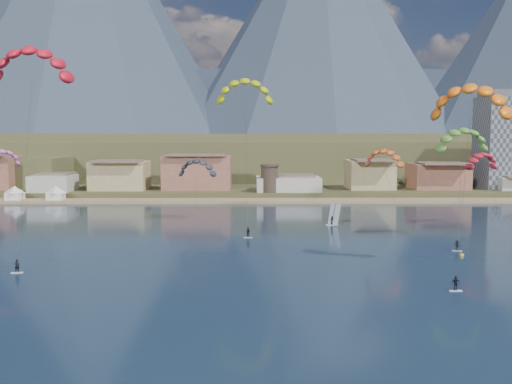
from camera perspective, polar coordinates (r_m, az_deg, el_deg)
ground at (r=73.79m, az=0.26°, el=-10.16°), size 2400.00×2400.00×0.00m
beach at (r=178.13m, az=-0.25°, el=-0.84°), size 2200.00×12.00×0.90m
land at (r=631.36m, az=-0.50°, el=3.69°), size 2200.00×900.00×4.00m
foothills at (r=304.61m, az=3.83°, el=3.44°), size 940.00×210.00×18.00m
mountain_ridge at (r=904.24m, az=-1.49°, el=13.78°), size 2060.00×480.00×400.00m
town at (r=197.29m, az=-11.98°, el=1.91°), size 400.00×24.00×12.00m
apartment_tower at (r=216.86m, az=22.86°, el=4.51°), size 20.00×16.00×32.00m
watchtower at (r=185.64m, az=1.28°, el=1.31°), size 5.82×5.82×8.60m
kitesurfer_red at (r=108.44m, az=-20.36°, el=11.63°), size 14.02×19.52×36.57m
kitesurfer_yellow at (r=129.25m, az=-1.05°, el=9.77°), size 12.79×17.12×33.35m
kitesurfer_orange at (r=93.77m, az=19.57°, el=8.46°), size 13.12×18.33×29.37m
kitesurfer_green at (r=119.34m, az=18.86°, el=4.91°), size 10.99×14.68×22.93m
distant_kite_pink at (r=131.29m, az=-22.84°, el=3.22°), size 7.79×7.79×18.39m
distant_kite_dark at (r=142.04m, az=-5.56°, el=2.55°), size 10.00×6.81×16.04m
distant_kite_orange at (r=135.65m, az=11.97°, el=3.42°), size 9.65×8.15×18.37m
distant_kite_red at (r=139.63m, az=20.47°, el=3.01°), size 9.21×7.41×17.66m
windsurfer at (r=133.24m, az=7.26°, el=-2.49°), size 2.70×2.94×4.75m
buoy at (r=105.04m, az=18.81°, el=-5.66°), size 0.69×0.69×0.69m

